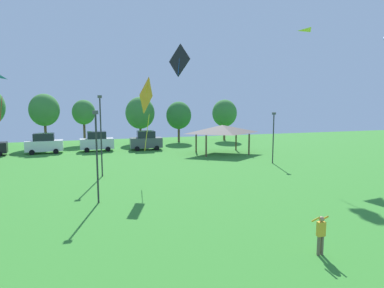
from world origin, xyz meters
TOP-DOWN VIEW (x-y plane):
  - person_standing_near_foreground at (4.48, 11.75)m, footprint 0.52×0.51m
  - kite_flying_4 at (-12.41, 39.48)m, footprint 2.85×3.09m
  - kite_flying_6 at (-0.28, 27.34)m, footprint 1.52×2.57m
  - kite_flying_8 at (16.41, 31.68)m, footprint 2.28×2.42m
  - kite_flying_9 at (-0.14, 17.94)m, footprint 0.75×1.63m
  - parked_car_second_from_left at (-10.01, 46.39)m, footprint 4.47×2.02m
  - parked_car_third_from_left at (-3.59, 46.43)m, footprint 4.33×2.08m
  - parked_car_rightmost_in_row at (2.82, 45.65)m, footprint 4.34×2.24m
  - park_pavilion at (11.45, 39.65)m, footprint 7.31×4.93m
  - light_post_1 at (13.97, 31.64)m, footprint 0.36×0.20m
  - light_post_2 at (-4.41, 22.55)m, footprint 0.36×0.20m
  - light_post_3 at (-3.75, 30.62)m, footprint 0.36×0.20m
  - treeline_tree_2 at (-10.46, 53.14)m, footprint 4.20×4.20m
  - treeline_tree_3 at (-5.10, 54.86)m, footprint 3.43×3.43m
  - treeline_tree_4 at (3.35, 53.68)m, footprint 4.54×4.54m
  - treeline_tree_5 at (9.40, 52.77)m, footprint 3.99×3.99m
  - treeline_tree_6 at (17.31, 52.74)m, footprint 4.09×4.09m

SIDE VIEW (x-z plane):
  - person_standing_near_foreground at x=4.48m, z-range 0.12..1.91m
  - parked_car_second_from_left at x=-10.01m, z-range -0.03..2.53m
  - parked_car_rightmost_in_row at x=2.82m, z-range -0.03..2.54m
  - parked_car_third_from_left at x=-3.59m, z-range -0.04..2.57m
  - park_pavilion at x=11.45m, z-range 1.28..4.88m
  - light_post_1 at x=13.97m, z-range 0.39..5.82m
  - light_post_2 at x=-4.41m, z-range 0.40..6.46m
  - light_post_3 at x=-3.75m, z-range 0.41..7.53m
  - treeline_tree_5 at x=9.40m, z-range 1.03..7.51m
  - treeline_tree_6 at x=17.31m, z-range 1.13..7.93m
  - treeline_tree_4 at x=3.35m, z-range 1.09..8.29m
  - treeline_tree_3 at x=-5.10m, z-range 1.46..8.22m
  - treeline_tree_2 at x=-10.46m, z-range 1.48..9.10m
  - kite_flying_6 at x=-0.28m, z-range 3.95..9.89m
  - kite_flying_4 at x=-12.41m, z-range 6.01..9.60m
  - kite_flying_9 at x=-0.14m, z-range 7.94..9.71m
  - kite_flying_8 at x=16.41m, z-range 13.14..13.21m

